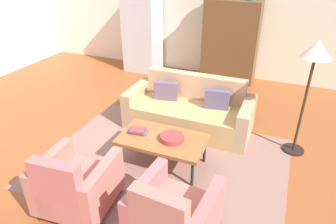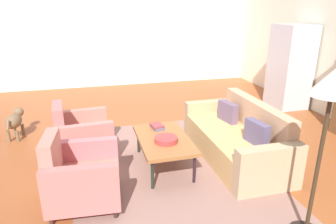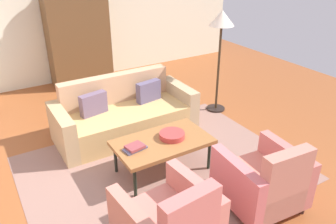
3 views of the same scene
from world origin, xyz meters
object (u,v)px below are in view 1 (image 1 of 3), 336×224
Objects in this scene: fruit_bowl at (172,138)px; cabinet at (230,42)px; armchair_left at (75,187)px; book_stack at (138,131)px; armchair_right at (171,218)px; coffee_table at (163,140)px; couch at (190,111)px; refrigerator at (143,33)px; floor_lamp at (314,61)px.

cabinet is at bearing 90.12° from fruit_bowl.
armchair_left is 2.73× the size of fruit_bowl.
cabinet is (0.52, 3.58, 0.42)m from book_stack.
coffee_table is at bearing 121.69° from armchair_right.
cabinet is at bearing -93.16° from couch.
book_stack is at bearing 72.21° from couch.
refrigerator is (-2.61, 4.63, 0.58)m from armchair_right.
cabinet is (0.13, 3.57, 0.49)m from coffee_table.
fruit_bowl is 0.19× the size of floor_lamp.
armchair_right reaches higher than couch.
couch is 2.46m from cabinet.
couch reaches higher than book_stack.
couch is at bearing -48.52° from refrigerator.
book_stack is at bearing 134.82° from armchair_right.
coffee_table is 1.31m from armchair_left.
cabinet is at bearing 76.33° from armchair_left.
armchair_left is at bearing 75.84° from couch.
refrigerator reaches higher than book_stack.
armchair_right is at bearing -62.98° from coffee_table.
armchair_right is 0.49× the size of cabinet.
book_stack is 3.86m from refrigerator.
coffee_table is 1.36× the size of armchair_right.
refrigerator is at bearing 147.39° from floor_lamp.
refrigerator is at bearing 115.16° from book_stack.
book_stack is at bearing -152.88° from floor_lamp.
floor_lamp is (1.72, 1.07, 1.03)m from coffee_table.
armchair_right is 4.79m from cabinet.
refrigerator reaches higher than armchair_right.
couch is 1.75× the size of coffee_table.
armchair_left reaches higher than fruit_bowl.
fruit_bowl is 4.10m from refrigerator.
book_stack is 2.56m from floor_lamp.
fruit_bowl is 3.59m from cabinet.
coffee_table is at bearing -148.11° from floor_lamp.
coffee_table is 0.16m from fruit_bowl.
armchair_left is at bearing -98.73° from cabinet.
armchair_right reaches higher than coffee_table.
refrigerator is at bearing 121.86° from fruit_bowl.
coffee_table is at bearing 0.98° from book_stack.
refrigerator is at bearing -177.21° from cabinet.
cabinet is 1.05× the size of floor_lamp.
fruit_bowl is (0.14, -0.00, 0.07)m from coffee_table.
book_stack is (-0.38, -0.01, 0.06)m from coffee_table.
floor_lamp is (1.59, -2.50, 0.54)m from cabinet.
armchair_left is 1.19m from armchair_right.
floor_lamp reaches higher than fruit_bowl.
book_stack is 0.16× the size of refrigerator.
armchair_left is (-0.59, -1.17, -0.07)m from coffee_table.
cabinet is (-0.46, 4.73, 0.56)m from armchair_right.
floor_lamp is at bearing 67.91° from armchair_right.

